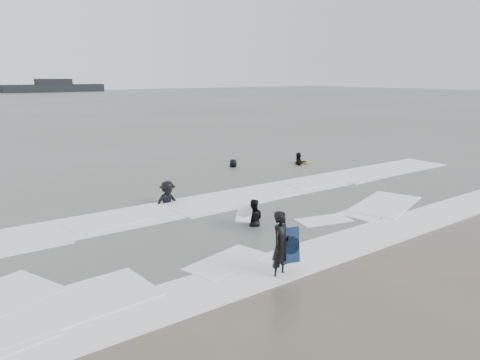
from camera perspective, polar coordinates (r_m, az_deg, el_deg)
ground at (r=15.62m, az=11.03°, el=-7.19°), size 320.00×320.00×0.00m
surfer_centre at (r=12.74m, az=4.97°, el=-11.68°), size 0.76×0.60×1.83m
surfer_wading at (r=16.66m, az=1.61°, el=-5.68°), size 0.95×0.91×1.55m
surfer_breaker at (r=19.62m, az=-8.78°, el=-2.98°), size 1.24×0.76×1.85m
surfer_right_near at (r=28.06m, az=7.12°, el=1.79°), size 1.08×1.18×1.93m
surfer_right_far at (r=27.05m, az=-0.82°, el=1.48°), size 0.97×0.91×1.66m
surf_foam at (r=18.16m, az=2.44°, el=-3.99°), size 30.03×9.06×0.09m
bodyboards at (r=19.10m, az=5.33°, el=-1.77°), size 12.11×12.16×1.25m
vessel_horizon at (r=160.90m, az=-21.72°, el=10.45°), size 30.43×5.43×4.13m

